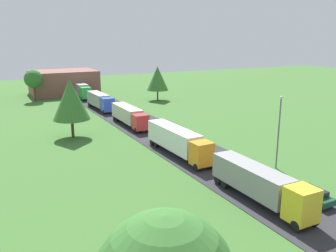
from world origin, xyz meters
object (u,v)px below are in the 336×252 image
object	(u,v)px
tree_maple	(158,78)
tree_pine	(71,100)
truck_third	(129,115)
tree_elm	(33,79)
lamppost_second	(279,129)
truck_lead	(260,183)
truck_second	(177,140)
truck_fifth	(80,89)
distant_building	(64,82)
car_second	(311,195)
truck_fourth	(100,100)

from	to	relation	value
tree_maple	tree_pine	size ratio (longest dim) A/B	0.91
truck_third	tree_elm	world-z (taller)	tree_elm
lamppost_second	truck_lead	bearing A→B (deg)	-142.80
tree_elm	truck_second	bearing A→B (deg)	-78.06
tree_elm	truck_third	bearing A→B (deg)	-71.59
truck_fifth	distant_building	distance (m)	8.17
car_second	distant_building	size ratio (longest dim) A/B	0.26
truck_second	truck_fifth	distance (m)	55.95
truck_lead	tree_elm	bearing A→B (deg)	99.38
tree_maple	distant_building	size ratio (longest dim) A/B	0.49
truck_second	truck_third	world-z (taller)	truck_second
truck_fourth	tree_elm	size ratio (longest dim) A/B	1.53
tree_pine	tree_elm	distance (m)	38.94
truck_second	truck_third	distance (m)	19.11
truck_lead	truck_fourth	distance (m)	52.90
truck_lead	car_second	size ratio (longest dim) A/B	2.80
truck_fifth	truck_lead	bearing A→B (deg)	-90.09
truck_fifth	lamppost_second	bearing A→B (deg)	-82.80
truck_third	truck_fifth	bearing A→B (deg)	89.97
truck_third	truck_fifth	xyz separation A→B (m)	(0.02, 36.84, 0.18)
tree_elm	tree_maple	bearing A→B (deg)	-25.41
truck_second	tree_elm	xyz separation A→B (m)	(-11.59, 54.84, 3.46)
truck_second	car_second	size ratio (longest dim) A/B	3.06
truck_fifth	tree_pine	size ratio (longest dim) A/B	1.55
truck_second	truck_fifth	world-z (taller)	truck_fifth
truck_third	car_second	world-z (taller)	truck_third
truck_fourth	truck_fifth	world-z (taller)	truck_fifth
truck_second	truck_fourth	distance (m)	36.34
tree_maple	distant_building	world-z (taller)	tree_maple
truck_third	lamppost_second	bearing A→B (deg)	-74.02
tree_maple	distant_building	distance (m)	29.58
truck_second	distant_building	bearing A→B (deg)	92.23
lamppost_second	distant_building	distance (m)	74.52
lamppost_second	tree_pine	distance (m)	32.58
truck_third	distant_building	bearing A→B (deg)	93.57
truck_fifth	truck_fourth	bearing A→B (deg)	-90.91
lamppost_second	distant_building	bearing A→B (deg)	98.60
truck_second	tree_elm	world-z (taller)	tree_elm
truck_lead	tree_pine	distance (m)	34.56
truck_second	car_second	world-z (taller)	truck_second
tree_pine	distant_building	bearing A→B (deg)	80.01
lamppost_second	tree_pine	world-z (taller)	tree_pine
distant_building	lamppost_second	bearing A→B (deg)	-81.40
truck_fourth	truck_second	bearing A→B (deg)	-90.02
truck_second	tree_elm	size ratio (longest dim) A/B	1.75
car_second	distant_building	distance (m)	82.89
truck_lead	truck_third	bearing A→B (deg)	89.84
tree_maple	lamppost_second	bearing A→B (deg)	-99.08
truck_third	tree_elm	xyz separation A→B (m)	(-11.90, 35.74, 3.62)
truck_second	truck_fifth	size ratio (longest dim) A/B	0.94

